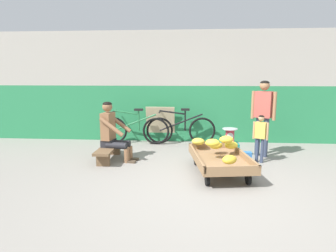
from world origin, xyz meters
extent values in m
plane|color=gray|center=(0.00, 0.00, 0.00)|extent=(80.00, 80.00, 0.00)
cube|color=#287F4C|center=(0.00, 3.32, 0.69)|extent=(16.00, 0.30, 1.38)
cube|color=#A8A399|center=(0.00, 3.32, 2.03)|extent=(16.00, 0.30, 1.31)
cube|color=#8E6B47|center=(0.22, 0.84, 0.23)|extent=(1.05, 1.55, 0.05)
cube|color=#8E6B47|center=(-0.18, 0.78, 0.31)|extent=(0.25, 1.43, 0.10)
cube|color=#8E6B47|center=(0.61, 0.90, 0.31)|extent=(0.25, 1.43, 0.10)
cube|color=#8E6B47|center=(0.11, 1.53, 0.31)|extent=(0.84, 0.17, 0.10)
cube|color=#8E6B47|center=(0.32, 0.15, 0.31)|extent=(0.84, 0.17, 0.10)
cylinder|color=black|center=(-0.17, 1.29, 0.09)|extent=(0.08, 0.19, 0.18)
cylinder|color=black|center=(0.45, 1.38, 0.09)|extent=(0.08, 0.19, 0.18)
cylinder|color=black|center=(-0.02, 0.29, 0.09)|extent=(0.08, 0.19, 0.18)
cylinder|color=black|center=(0.60, 0.39, 0.09)|extent=(0.08, 0.19, 0.18)
ellipsoid|color=yellow|center=(0.44, 1.13, 0.42)|extent=(0.29, 0.26, 0.13)
ellipsoid|color=gold|center=(0.17, 1.10, 0.42)|extent=(0.29, 0.26, 0.13)
ellipsoid|color=gold|center=(-0.13, 1.37, 0.42)|extent=(0.26, 0.21, 0.13)
ellipsoid|color=gold|center=(0.29, 0.25, 0.42)|extent=(0.30, 0.29, 0.13)
ellipsoid|color=yellow|center=(0.08, 0.78, 0.54)|extent=(0.24, 0.18, 0.13)
ellipsoid|color=yellow|center=(0.33, 0.98, 0.56)|extent=(0.27, 0.23, 0.13)
cube|color=brown|center=(-1.86, 1.48, 0.24)|extent=(0.30, 1.10, 0.05)
cube|color=brown|center=(-1.86, 1.87, 0.11)|extent=(0.24, 0.08, 0.22)
cube|color=brown|center=(-1.86, 1.10, 0.11)|extent=(0.24, 0.08, 0.22)
cylinder|color=brown|center=(-1.45, 1.51, 0.14)|extent=(0.10, 0.10, 0.27)
cube|color=#4C3D2D|center=(-1.39, 1.50, 0.02)|extent=(0.23, 0.12, 0.04)
cylinder|color=#232328|center=(-1.65, 1.54, 0.32)|extent=(0.41, 0.19, 0.13)
cylinder|color=brown|center=(-1.48, 1.33, 0.14)|extent=(0.10, 0.10, 0.27)
cube|color=#4C3D2D|center=(-1.42, 1.32, 0.02)|extent=(0.23, 0.12, 0.04)
cylinder|color=#232328|center=(-1.67, 1.36, 0.32)|extent=(0.41, 0.19, 0.13)
cube|color=#232328|center=(-1.86, 1.48, 0.34)|extent=(0.26, 0.31, 0.14)
cube|color=brown|center=(-1.86, 1.48, 0.67)|extent=(0.22, 0.34, 0.52)
cylinder|color=brown|center=(-1.67, 1.66, 0.70)|extent=(0.48, 0.14, 0.36)
cylinder|color=brown|center=(-1.73, 1.26, 0.70)|extent=(0.48, 0.14, 0.36)
sphere|color=brown|center=(-1.86, 1.48, 1.05)|extent=(0.19, 0.19, 0.19)
ellipsoid|color=black|center=(-1.86, 1.48, 1.10)|extent=(0.17, 0.17, 0.09)
cube|color=#19847F|center=(0.51, 1.83, 0.15)|extent=(0.36, 0.28, 0.30)
cylinder|color=#28282D|center=(0.51, 1.83, 0.32)|extent=(0.20, 0.20, 0.03)
cube|color=#C6384C|center=(0.51, 1.83, 0.45)|extent=(0.16, 0.10, 0.24)
cylinder|color=white|center=(0.51, 1.77, 0.45)|extent=(0.13, 0.01, 0.13)
cylinder|color=#B2B5BA|center=(0.51, 1.83, 0.58)|extent=(0.30, 0.30, 0.01)
torus|color=black|center=(-2.11, 2.83, 0.32)|extent=(0.64, 0.07, 0.64)
torus|color=black|center=(-1.09, 2.81, 0.32)|extent=(0.64, 0.07, 0.64)
cylinder|color=#236B3D|center=(-1.60, 2.82, 0.52)|extent=(1.03, 0.07, 0.43)
cylinder|color=#236B3D|center=(-1.50, 2.82, 0.56)|extent=(0.04, 0.04, 0.48)
cylinder|color=#236B3D|center=(-1.81, 2.83, 0.76)|extent=(0.62, 0.05, 0.12)
cube|color=black|center=(-1.50, 2.82, 0.83)|extent=(0.20, 0.11, 0.05)
cylinder|color=black|center=(-2.11, 2.83, 0.78)|extent=(0.04, 0.48, 0.03)
torus|color=black|center=(-1.01, 2.89, 0.32)|extent=(0.64, 0.09, 0.64)
torus|color=black|center=(0.01, 2.96, 0.32)|extent=(0.64, 0.09, 0.64)
cylinder|color=black|center=(-0.50, 2.92, 0.52)|extent=(1.03, 0.10, 0.43)
cylinder|color=black|center=(-0.40, 2.93, 0.56)|extent=(0.04, 0.04, 0.48)
cylinder|color=black|center=(-0.71, 2.91, 0.76)|extent=(0.62, 0.07, 0.12)
cube|color=black|center=(-0.40, 2.93, 0.83)|extent=(0.21, 0.11, 0.05)
cylinder|color=black|center=(-1.01, 2.89, 0.78)|extent=(0.06, 0.48, 0.03)
cube|color=#C6B289|center=(-1.01, 3.12, 0.44)|extent=(0.70, 0.24, 0.88)
cylinder|color=#38425B|center=(1.24, 1.94, 0.40)|extent=(0.10, 0.10, 0.80)
cylinder|color=#38425B|center=(1.10, 2.02, 0.40)|extent=(0.10, 0.10, 0.80)
cube|color=#B24C42|center=(1.17, 1.98, 1.06)|extent=(0.38, 0.33, 0.52)
cylinder|color=#9E704C|center=(1.35, 1.87, 1.04)|extent=(0.07, 0.07, 0.56)
cylinder|color=#9E704C|center=(0.99, 2.08, 1.04)|extent=(0.07, 0.07, 0.56)
sphere|color=#9E704C|center=(1.17, 1.98, 1.44)|extent=(0.19, 0.19, 0.19)
ellipsoid|color=black|center=(1.17, 1.98, 1.49)|extent=(0.17, 0.17, 0.09)
cylinder|color=#38425B|center=(1.07, 1.51, 0.23)|extent=(0.06, 0.06, 0.47)
cylinder|color=#38425B|center=(0.99, 1.55, 0.23)|extent=(0.06, 0.06, 0.47)
cube|color=gold|center=(1.03, 1.53, 0.62)|extent=(0.22, 0.19, 0.31)
cylinder|color=tan|center=(1.14, 1.47, 0.61)|extent=(0.04, 0.04, 0.33)
cylinder|color=tan|center=(0.92, 1.59, 0.61)|extent=(0.04, 0.04, 0.33)
sphere|color=tan|center=(1.03, 1.53, 0.85)|extent=(0.11, 0.11, 0.11)
ellipsoid|color=black|center=(1.03, 1.53, 0.88)|extent=(0.10, 0.10, 0.05)
cube|color=#3370B7|center=(0.76, 1.38, 0.12)|extent=(0.18, 0.12, 0.24)
camera|label=1|loc=(-0.30, -3.82, 1.64)|focal=30.60mm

